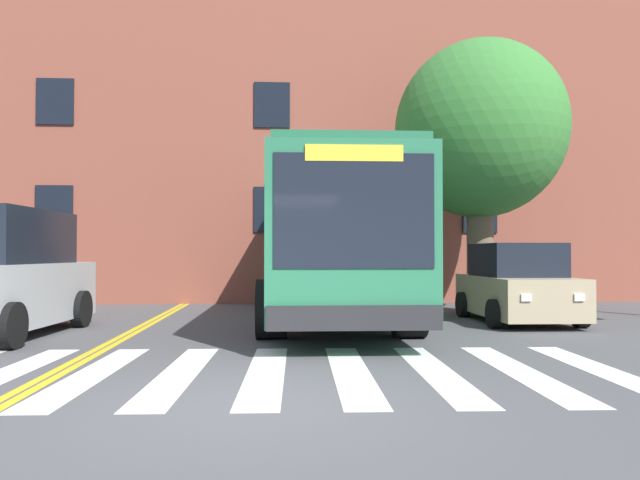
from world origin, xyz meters
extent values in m
plane|color=#4C4C4F|center=(0.00, 0.00, 0.00)|extent=(120.00, 120.00, 0.00)
cube|color=white|center=(-3.20, 1.84, 0.00)|extent=(0.61, 4.05, 0.01)
cube|color=white|center=(-2.11, 1.80, 0.00)|extent=(0.61, 4.05, 0.01)
cube|color=white|center=(-1.01, 1.77, 0.00)|extent=(0.61, 4.05, 0.01)
cube|color=white|center=(0.09, 1.73, 0.00)|extent=(0.61, 4.05, 0.01)
cube|color=white|center=(1.18, 1.70, 0.00)|extent=(0.61, 4.05, 0.01)
cube|color=white|center=(2.28, 1.66, 0.00)|extent=(0.61, 4.05, 0.01)
cube|color=white|center=(3.37, 1.63, 0.00)|extent=(0.61, 4.05, 0.01)
cube|color=white|center=(4.47, 1.60, 0.00)|extent=(0.61, 4.05, 0.01)
cube|color=gold|center=(-2.66, 15.73, 0.00)|extent=(0.12, 36.00, 0.01)
cube|color=gold|center=(-2.50, 15.73, 0.00)|extent=(0.12, 36.00, 0.01)
cube|color=#28704C|center=(1.43, 8.64, 1.82)|extent=(2.77, 12.03, 2.79)
cube|color=black|center=(2.74, 8.62, 2.10)|extent=(0.18, 11.03, 1.00)
cube|color=black|center=(0.12, 8.66, 2.10)|extent=(0.18, 11.03, 1.00)
cube|color=black|center=(1.34, 2.63, 2.15)|extent=(2.34, 0.06, 1.67)
cube|color=yellow|center=(1.34, 2.63, 2.99)|extent=(1.43, 0.05, 0.24)
cube|color=#232326|center=(1.34, 2.61, 0.60)|extent=(2.55, 0.14, 0.36)
cube|color=#246444|center=(1.43, 8.64, 3.29)|extent=(2.60, 11.55, 0.16)
cylinder|color=black|center=(2.62, 4.91, 0.53)|extent=(0.57, 1.07, 1.07)
cylinder|color=black|center=(0.13, 4.94, 0.53)|extent=(0.57, 1.07, 1.07)
cylinder|color=black|center=(2.71, 11.32, 0.53)|extent=(0.57, 1.07, 1.07)
cylinder|color=black|center=(0.22, 11.36, 0.53)|extent=(0.57, 1.07, 1.07)
cylinder|color=black|center=(-4.00, 3.95, 0.38)|extent=(0.26, 0.77, 0.76)
cylinder|color=black|center=(-3.84, 6.97, 0.38)|extent=(0.26, 0.77, 0.76)
cube|color=tan|center=(5.58, 7.31, 0.59)|extent=(1.80, 3.76, 0.86)
cube|color=black|center=(5.58, 7.35, 1.39)|extent=(1.60, 2.08, 0.74)
cube|color=white|center=(6.07, 5.41, 0.68)|extent=(0.20, 0.04, 0.14)
cube|color=white|center=(5.02, 5.43, 0.68)|extent=(0.20, 0.04, 0.14)
cylinder|color=black|center=(6.46, 6.14, 0.30)|extent=(0.23, 0.60, 0.60)
cylinder|color=black|center=(4.66, 6.16, 0.30)|extent=(0.23, 0.60, 0.60)
cylinder|color=black|center=(6.49, 8.46, 0.30)|extent=(0.23, 0.60, 0.60)
cylinder|color=black|center=(4.70, 8.48, 0.30)|extent=(0.23, 0.60, 0.60)
cylinder|color=brown|center=(5.49, 9.58, 1.41)|extent=(0.69, 0.69, 2.82)
ellipsoid|color=#387A33|center=(5.49, 9.58, 4.78)|extent=(5.88, 6.05, 4.63)
cube|color=brown|center=(0.05, 16.31, 5.76)|extent=(32.51, 6.97, 11.52)
cube|color=black|center=(-6.46, 12.80, 2.88)|extent=(1.10, 0.06, 1.40)
cube|color=black|center=(0.05, 12.80, 2.88)|extent=(1.10, 0.06, 1.40)
cube|color=black|center=(6.55, 12.80, 2.88)|extent=(1.10, 0.06, 1.40)
cube|color=black|center=(-6.46, 12.80, 6.10)|extent=(1.10, 0.06, 1.40)
cube|color=black|center=(0.05, 12.80, 6.10)|extent=(1.10, 0.06, 1.40)
cube|color=black|center=(6.55, 12.80, 6.10)|extent=(1.10, 0.06, 1.40)
camera|label=1|loc=(0.24, -6.31, 1.53)|focal=35.00mm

